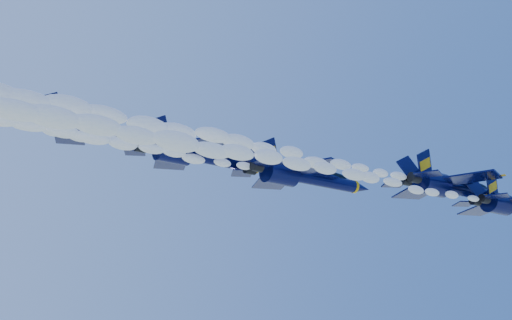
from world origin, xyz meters
TOP-DOWN VIEW (x-y plane):
  - smoke_trail_jet_lead at (-23.64, -10.18)m, footprint 63.75×2.04m
  - jet_second at (8.41, -7.04)m, footprint 17.01×13.96m
  - smoke_trail_jet_second at (-30.73, -7.04)m, footprint 63.75×2.30m
  - jet_third at (-1.97, 5.88)m, footprint 18.46×15.14m
  - jet_fourth at (-14.31, 9.08)m, footprint 17.68×14.50m
  - jet_fifth at (-24.64, 15.24)m, footprint 16.29×13.37m

SIDE VIEW (x-z plane):
  - smoke_trail_jet_lead at x=-23.64m, z-range 149.33..151.16m
  - smoke_trail_jet_second at x=-30.73m, z-range 151.11..153.18m
  - jet_second at x=8.41m, z-range 149.48..155.80m
  - jet_third at x=-1.97m, z-range 151.76..158.62m
  - jet_fourth at x=-14.31m, z-range 153.12..159.69m
  - jet_fifth at x=-24.64m, z-range 156.13..162.19m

